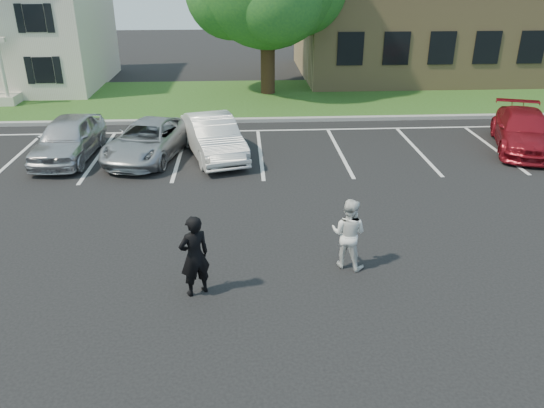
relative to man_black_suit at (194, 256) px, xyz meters
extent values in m
plane|color=black|center=(1.62, 0.52, -0.86)|extent=(90.00, 90.00, 0.00)
cube|color=gray|center=(1.62, 12.52, -0.79)|extent=(40.00, 0.30, 0.15)
cube|color=#264210|center=(1.62, 16.52, -0.82)|extent=(44.00, 8.00, 0.08)
cube|color=silver|center=(-6.78, 8.52, -0.86)|extent=(0.12, 5.20, 0.01)
cube|color=silver|center=(-3.98, 8.52, -0.86)|extent=(0.12, 5.20, 0.01)
cube|color=silver|center=(-1.18, 8.52, -0.86)|extent=(0.12, 5.20, 0.01)
cube|color=silver|center=(1.62, 8.52, -0.86)|extent=(0.12, 5.20, 0.01)
cube|color=silver|center=(4.42, 8.52, -0.86)|extent=(0.12, 5.20, 0.01)
cube|color=silver|center=(7.22, 8.52, -0.86)|extent=(0.12, 5.20, 0.01)
cube|color=silver|center=(10.02, 8.52, -0.86)|extent=(0.12, 5.20, 0.01)
cube|color=silver|center=(3.02, 11.22, -0.86)|extent=(34.00, 0.12, 0.01)
cube|color=beige|center=(-11.38, 20.52, 1.74)|extent=(10.00, 8.00, 5.20)
cylinder|color=beige|center=(-9.68, 15.62, 0.49)|extent=(0.18, 0.18, 2.70)
cube|color=#9F8255|center=(15.62, 22.52, 3.14)|extent=(22.00, 10.00, 8.00)
cube|color=black|center=(6.42, 17.49, 1.34)|extent=(1.30, 0.06, 1.60)
cube|color=black|center=(8.72, 17.49, 1.34)|extent=(1.30, 0.06, 1.60)
cube|color=black|center=(11.02, 17.49, 1.34)|extent=(1.30, 0.06, 1.60)
cube|color=black|center=(13.32, 17.49, 1.34)|extent=(1.30, 0.06, 1.60)
cube|color=black|center=(15.62, 17.49, 1.34)|extent=(1.30, 0.06, 1.60)
cylinder|color=black|center=(2.34, 17.51, 0.74)|extent=(0.70, 0.70, 3.20)
imported|color=black|center=(0.00, 0.00, 0.00)|extent=(0.75, 0.67, 1.73)
imported|color=silver|center=(3.23, 0.87, -0.06)|extent=(0.98, 0.91, 1.60)
imported|color=#BCBBC1|center=(-4.86, 8.40, -0.15)|extent=(1.86, 4.24, 1.42)
imported|color=#A2A4A9|center=(-2.19, 8.35, -0.25)|extent=(3.02, 4.75, 1.22)
imported|color=silver|center=(0.01, 8.31, -0.17)|extent=(2.56, 4.44, 1.38)
imported|color=maroon|center=(10.97, 8.48, -0.20)|extent=(3.20, 4.91, 1.32)
camera|label=1|loc=(1.00, -9.11, 5.29)|focal=35.00mm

